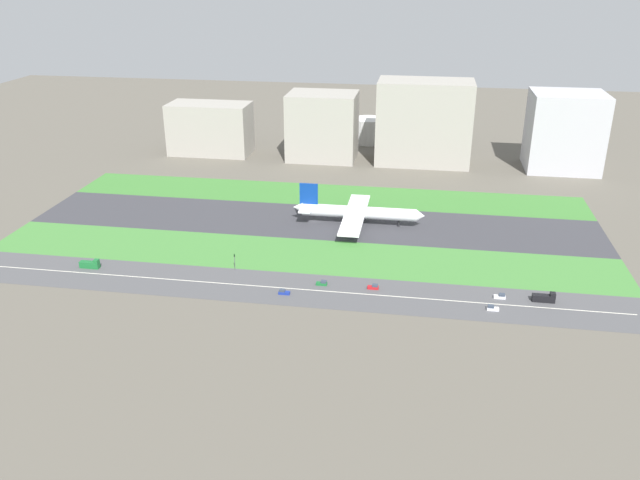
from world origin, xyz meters
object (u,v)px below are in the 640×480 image
Objects in this scene: airliner at (356,212)px; terminal_building at (210,129)px; fuel_tank_west at (369,131)px; fuel_tank_centre at (413,133)px; car_3 at (500,296)px; hangar_building at (323,126)px; car_4 at (322,283)px; truck_0 at (544,298)px; car_2 at (374,287)px; car_1 at (284,292)px; truck_1 at (90,264)px; traffic_light at (235,261)px; car_0 at (492,308)px; cargo_warehouse at (564,131)px; office_tower at (424,122)px.

airliner is 159.28m from terminal_building.
fuel_tank_centre is at bearing 0.00° from fuel_tank_west.
car_3 is 230.64m from fuel_tank_centre.
car_4 is at bearing -80.99° from hangar_building.
terminal_building is 3.09× the size of fuel_tank_centre.
truck_0 reaches higher than car_2.
car_1 is 1.00× the size of car_2.
truck_0 is at bearing 0.00° from truck_1.
traffic_light is (-38.41, 7.99, 3.37)m from car_4.
cargo_warehouse is (55.97, 192.00, 22.74)m from car_0.
cargo_warehouse is (220.97, 182.00, 21.99)m from truck_1.
cargo_warehouse reaches higher than fuel_tank_west.
fuel_tank_west is (26.20, 45.00, -12.64)m from hangar_building.
traffic_light is at bearing -35.94° from car_1.
fuel_tank_centre is (29.19, 227.00, 7.00)m from car_4.
cargo_warehouse is at bearing -106.25° from car_0.
car_1 is 0.19× the size of fuel_tank_west.
car_3 and car_2 have the same top height.
truck_1 is at bearing -180.00° from car_3.
fuel_tank_west is at bearing 95.86° from car_2.
car_0 is at bearing -52.48° from airliner.
truck_1 and truck_0 have the same top height.
office_tower is (36.11, 182.00, 25.23)m from car_4.
car_0 is 105.65m from traffic_light.
hangar_building reaches higher than truck_0.
traffic_light is at bearing -132.60° from cargo_warehouse.
car_1 is (-79.23, 0.00, 0.00)m from car_0.
car_4 is at bearing 0.00° from truck_1.
car_1 and car_4 have the same top height.
car_1 is 237.38m from fuel_tank_west.
truck_1 is 0.36× the size of fuel_tank_west.
car_3 is 1.00× the size of car_1.
car_4 is 185.40m from hangar_building.
car_3 is 16.25m from truck_0.
truck_0 is at bearing -101.19° from cargo_warehouse.
truck_0 is at bearing -153.42° from car_0.
car_4 is (-5.76, -68.00, -5.31)m from airliner.
car_0 is 0.07× the size of office_tower.
fuel_tank_centre reaches higher than truck_0.
terminal_building is (-125.60, 182.00, 15.89)m from car_2.
office_tower is at bearing -104.51° from car_1.
terminal_building is (-170.62, 192.00, 15.89)m from car_0.
car_1 is at bearing -103.93° from airliner.
cargo_warehouse is 2.73× the size of fuel_tank_centre.
airliner is 1.37× the size of cargo_warehouse.
car_0 is 0.52× the size of truck_1.
cargo_warehouse is at bearing 60.97° from car_2.
cargo_warehouse is (35.99, 182.00, 21.99)m from truck_0.
airliner is at bearing 32.90° from truck_1.
car_4 is at bearing -11.76° from traffic_light.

